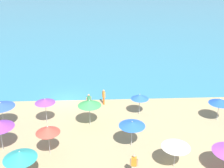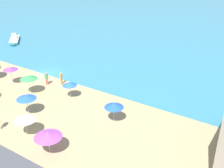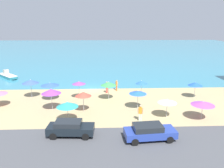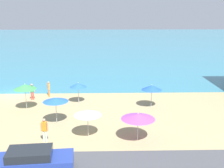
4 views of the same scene
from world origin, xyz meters
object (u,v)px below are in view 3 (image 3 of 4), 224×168
(parked_car_4, at_px, (149,132))
(bather_1, at_px, (140,112))
(beach_umbrella_11, at_px, (83,94))
(beach_umbrella_12, at_px, (67,104))
(beach_umbrella_3, at_px, (109,84))
(beach_umbrella_13, at_px, (50,84))
(beach_umbrella_0, at_px, (138,92))
(skiff_nearshore, at_px, (8,76))
(beach_umbrella_10, at_px, (142,82))
(beach_umbrella_5, at_px, (79,83))
(beach_umbrella_7, at_px, (51,91))
(parked_car_3, at_px, (70,128))
(beach_umbrella_1, at_px, (167,101))
(bather_0, at_px, (117,85))
(beach_umbrella_4, at_px, (195,84))
(bather_2, at_px, (107,87))
(beach_umbrella_6, at_px, (30,82))
(beach_umbrella_2, at_px, (203,103))

(parked_car_4, bearing_deg, bather_1, 92.22)
(beach_umbrella_11, distance_m, beach_umbrella_12, 3.11)
(beach_umbrella_3, distance_m, parked_car_4, 11.68)
(beach_umbrella_3, height_order, beach_umbrella_13, beach_umbrella_3)
(beach_umbrella_0, height_order, skiff_nearshore, beach_umbrella_0)
(beach_umbrella_10, xyz_separation_m, beach_umbrella_12, (-9.35, -8.93, 0.11))
(beach_umbrella_5, height_order, beach_umbrella_10, beach_umbrella_5)
(beach_umbrella_7, relative_size, parked_car_3, 0.62)
(beach_umbrella_1, bearing_deg, bather_0, 115.40)
(bather_1, height_order, parked_car_3, bather_1)
(beach_umbrella_13, bearing_deg, beach_umbrella_3, -0.01)
(beach_umbrella_10, bearing_deg, beach_umbrella_4, -12.19)
(beach_umbrella_10, distance_m, beach_umbrella_11, 10.05)
(bather_0, xyz_separation_m, bather_2, (-1.54, -1.15, 0.03))
(beach_umbrella_13, bearing_deg, beach_umbrella_11, -41.40)
(beach_umbrella_5, height_order, parked_car_3, beach_umbrella_5)
(beach_umbrella_6, height_order, beach_umbrella_7, beach_umbrella_7)
(beach_umbrella_10, xyz_separation_m, parked_car_4, (-1.49, -12.99, -1.07))
(bather_0, height_order, parked_car_3, bather_0)
(beach_umbrella_6, xyz_separation_m, bather_1, (14.12, -8.38, -1.33))
(beach_umbrella_10, height_order, beach_umbrella_11, beach_umbrella_11)
(beach_umbrella_10, bearing_deg, bather_2, 167.31)
(beach_umbrella_0, bearing_deg, beach_umbrella_3, 134.97)
(beach_umbrella_1, xyz_separation_m, bather_1, (-3.09, -0.81, -0.91))
(beach_umbrella_3, bearing_deg, beach_umbrella_11, -125.62)
(beach_umbrella_4, height_order, bather_0, beach_umbrella_4)
(beach_umbrella_2, relative_size, beach_umbrella_7, 0.91)
(beach_umbrella_5, height_order, bather_1, beach_umbrella_5)
(bather_2, bearing_deg, beach_umbrella_0, -60.74)
(beach_umbrella_1, xyz_separation_m, beach_umbrella_11, (-9.37, 1.98, 0.29))
(beach_umbrella_1, height_order, beach_umbrella_10, beach_umbrella_10)
(beach_umbrella_12, bearing_deg, beach_umbrella_11, 62.67)
(beach_umbrella_0, distance_m, bather_0, 8.04)
(beach_umbrella_12, height_order, parked_car_3, beach_umbrella_12)
(beach_umbrella_6, relative_size, beach_umbrella_10, 1.22)
(beach_umbrella_5, height_order, skiff_nearshore, beach_umbrella_5)
(beach_umbrella_2, bearing_deg, beach_umbrella_0, 152.35)
(beach_umbrella_6, relative_size, parked_car_4, 0.57)
(beach_umbrella_0, distance_m, parked_car_3, 9.90)
(beach_umbrella_6, height_order, beach_umbrella_11, beach_umbrella_6)
(parked_car_3, bearing_deg, beach_umbrella_6, 121.91)
(beach_umbrella_0, xyz_separation_m, beach_umbrella_12, (-7.96, -3.54, -0.08))
(parked_car_4, bearing_deg, beach_umbrella_6, 139.01)
(beach_umbrella_7, distance_m, parked_car_3, 7.41)
(beach_umbrella_6, distance_m, beach_umbrella_7, 6.29)
(beach_umbrella_6, bearing_deg, beach_umbrella_4, -2.47)
(beach_umbrella_7, distance_m, bather_0, 11.43)
(beach_umbrella_7, bearing_deg, bather_2, 44.34)
(beach_umbrella_3, xyz_separation_m, beach_umbrella_6, (-10.90, 1.33, 0.07))
(bather_1, height_order, parked_car_4, bather_1)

